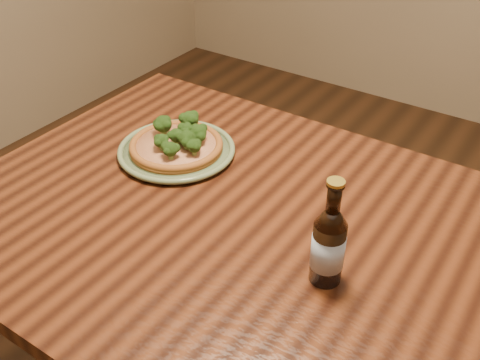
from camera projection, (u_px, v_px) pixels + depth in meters
The scene contains 4 objects.
table at pixel (321, 288), 1.12m from camera, with size 1.60×0.90×0.75m.
plate at pixel (177, 150), 1.35m from camera, with size 0.28×0.28×0.02m.
pizza at pixel (177, 143), 1.34m from camera, with size 0.22×0.22×0.07m.
beer_bottle at pixel (328, 245), 0.97m from camera, with size 0.06×0.06×0.22m.
Camera 1 is at (0.31, -0.65, 1.48)m, focal length 42.00 mm.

